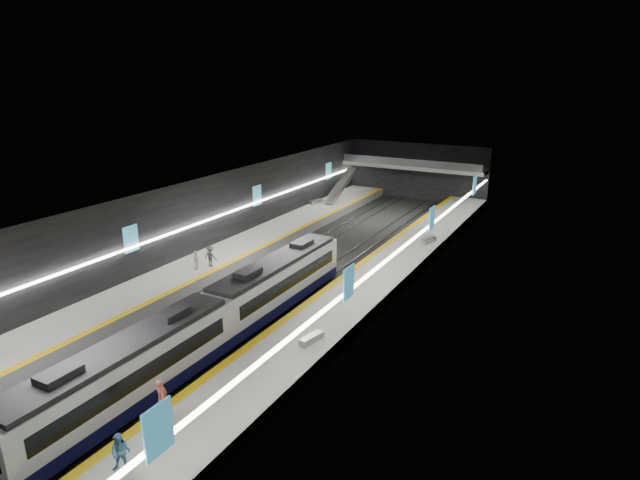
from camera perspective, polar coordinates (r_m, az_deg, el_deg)
The scene contains 25 objects.
ground at distance 47.65m, azimuth -3.65°, elevation -4.20°, with size 70.00×70.00×0.00m, color black.
ceiling at distance 45.28m, azimuth -3.84°, elevation 5.24°, with size 20.00×70.00×0.04m, color beige.
wall_left at distance 52.14m, azimuth -13.09°, elevation 1.95°, with size 0.04×70.00×8.00m, color black.
wall_right at distance 42.07m, azimuth 7.87°, elevation -1.55°, with size 0.04×70.00×8.00m, color black.
wall_back at distance 77.33m, azimuth 10.29°, elevation 7.20°, with size 20.00×0.04×8.00m, color black.
platform_left at distance 51.63m, azimuth -10.74°, elevation -2.13°, with size 5.00×70.00×1.00m, color slate.
tile_surface_left at distance 51.46m, azimuth -10.77°, elevation -1.60°, with size 5.00×70.00×0.02m, color #9E9F9A.
tactile_strip_left at distance 50.15m, azimuth -8.81°, elevation -1.99°, with size 0.60×70.00×0.02m, color #DCAD0B.
platform_right at distance 44.20m, azimuth 4.65°, elevation -5.33°, with size 5.00×70.00×1.00m, color slate.
tile_surface_right at distance 44.00m, azimuth 4.66°, elevation -4.72°, with size 5.00×70.00×0.02m, color #9E9F9A.
tactile_strip_right at distance 44.85m, azimuth 2.09°, elevation -4.20°, with size 0.60×70.00×0.02m, color #DCAD0B.
rails at distance 47.63m, azimuth -3.65°, elevation -4.13°, with size 6.52×70.00×0.12m.
train at distance 36.06m, azimuth -11.12°, elevation -8.21°, with size 2.69×30.04×3.60m.
ad_posters at distance 46.97m, azimuth -3.11°, elevation 1.30°, with size 19.94×53.50×2.20m.
cove_light_left at distance 52.07m, azimuth -12.91°, elevation 1.72°, with size 0.25×68.60×0.12m, color white.
cove_light_right at distance 42.20m, azimuth 7.61°, elevation -1.76°, with size 0.25×68.60×0.12m, color white.
mezzanine_bridge at distance 75.22m, azimuth 9.82°, elevation 7.74°, with size 20.00×3.00×1.50m.
escalator at distance 72.14m, azimuth 2.25°, elevation 5.83°, with size 1.20×8.00×0.60m, color #99999E.
bench_left_far at distance 70.07m, azimuth -0.44°, elevation 4.10°, with size 0.56×2.00×0.49m, color #99999E.
bench_right_near at distance 34.99m, azimuth -0.90°, elevation -10.47°, with size 0.53×1.91×0.47m, color #99999E.
bench_right_far at distance 55.19m, azimuth 11.49°, elevation -0.05°, with size 0.57×2.04×0.50m, color #99999E.
passenger_right_a at distance 29.16m, azimuth -16.50°, elevation -15.88°, with size 0.72×0.47×1.96m, color #CF5E4D.
passenger_right_b at distance 26.41m, azimuth -20.50°, elevation -20.48°, with size 0.89×0.69×1.83m, color teal.
passenger_left_a at distance 48.01m, azimuth -13.06°, elevation -2.12°, with size 0.99×0.41×1.69m, color silver.
passenger_left_b at distance 48.42m, azimuth -11.59°, elevation -1.70°, with size 1.24×0.71×1.92m, color #43434C.
Camera 1 is at (23.74, -37.30, 17.78)m, focal length 30.00 mm.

